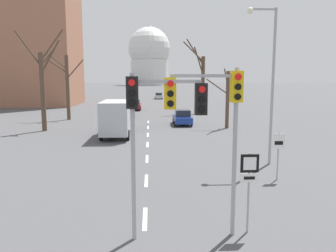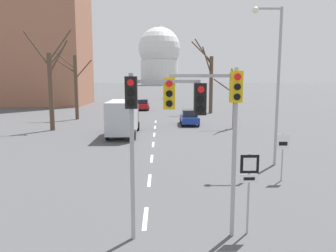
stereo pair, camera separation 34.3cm
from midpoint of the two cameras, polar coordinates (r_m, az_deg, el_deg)
lane_stripe_1 at (r=12.43m, az=-4.85°, el=-15.73°), size 0.16×2.00×0.01m
lane_stripe_2 at (r=16.64m, az=-4.40°, el=-9.42°), size 0.16×2.00×0.01m
lane_stripe_3 at (r=20.97m, az=-4.14°, el=-5.69°), size 0.16×2.00×0.01m
lane_stripe_4 at (r=25.36m, az=-3.97°, el=-3.24°), size 0.16×2.00×0.01m
lane_stripe_5 at (r=29.78m, az=-3.86°, el=-1.52°), size 0.16×2.00×0.01m
lane_stripe_6 at (r=34.23m, az=-3.77°, el=-0.24°), size 0.16×2.00×0.01m
lane_stripe_7 at (r=38.68m, az=-3.70°, el=0.74°), size 0.16×2.00×0.01m
traffic_signal_near_right at (r=10.17m, az=6.98°, el=2.80°), size 2.40×0.34×5.39m
traffic_signal_centre_tall at (r=9.89m, az=-3.04°, el=1.96°), size 2.43×0.34×5.22m
route_sign_post at (r=10.99m, az=13.07°, el=-8.89°), size 0.60×0.08×2.70m
speed_limit_sign at (r=17.13m, az=18.14°, el=-3.66°), size 0.60×0.08×2.42m
street_lamp_right at (r=19.81m, az=16.64°, el=8.93°), size 1.73×0.36×8.98m
sedan_near_left at (r=36.03m, az=2.23°, el=1.53°), size 1.94×4.24×1.69m
sedan_near_right at (r=53.17m, az=-6.00°, el=3.69°), size 1.97×4.15×1.73m
sedan_mid_centre at (r=82.31m, az=-1.76°, el=5.28°), size 1.93×3.87×1.54m
delivery_truck at (r=29.36m, az=-9.23°, el=1.60°), size 2.44×7.20×3.14m
bare_tree_left_near at (r=33.84m, az=-21.22°, el=6.67°), size 3.90×2.31×9.81m
bare_tree_right_near at (r=48.32m, az=5.70°, el=7.92°), size 3.23×2.29×10.78m
bare_tree_left_far at (r=42.25m, az=-17.38°, el=6.79°), size 4.43×1.43×8.24m
bare_tree_right_far at (r=33.88m, az=9.96°, el=4.86°), size 3.09×3.34×6.04m
capitol_dome at (r=251.63m, az=-3.31°, el=12.01°), size 31.35×31.35×44.28m
apartment_block_left at (r=69.55m, az=-23.43°, el=14.20°), size 18.00×14.00×26.10m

